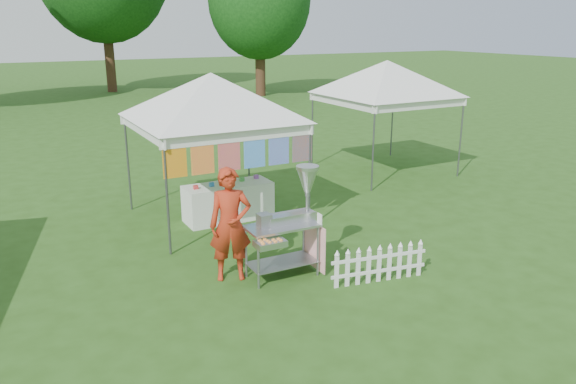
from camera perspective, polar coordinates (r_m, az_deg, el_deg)
ground at (r=8.95m, az=1.06°, el=-9.20°), size 120.00×120.00×0.00m
canopy_main at (r=11.26m, az=-7.85°, el=11.86°), size 4.24×4.24×3.45m
canopy_right at (r=15.32m, az=10.07°, el=13.02°), size 4.24×4.24×3.45m
tree_right at (r=32.21m, az=-2.92°, el=18.94°), size 5.60×5.60×8.42m
donut_cart at (r=8.85m, az=0.49°, el=-2.19°), size 1.28×0.85×1.77m
vendor at (r=8.80m, az=-5.88°, el=-3.32°), size 0.77×0.63×1.81m
picket_fence at (r=8.98m, az=9.24°, el=-7.30°), size 1.60×0.32×0.56m
display_table at (r=11.68m, az=-6.09°, el=-0.98°), size 1.80×0.70×0.76m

